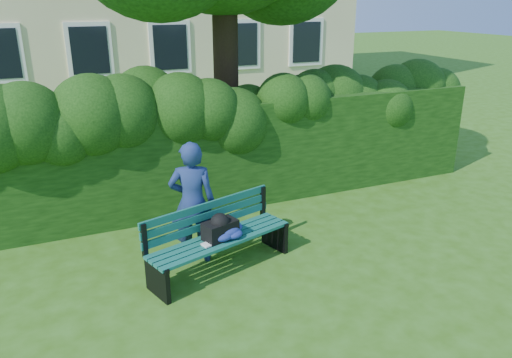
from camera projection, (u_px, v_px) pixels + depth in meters
name	position (u px, v px, depth m)	size (l,w,h in m)	color
ground	(273.00, 255.00, 7.09)	(80.00, 80.00, 0.00)	#305910
hedge	(219.00, 153.00, 8.68)	(10.00, 1.00, 1.80)	black
park_bench	(220.00, 234.00, 6.58)	(2.10, 1.12, 0.89)	#10534D
man_reading	(192.00, 203.00, 6.70)	(0.62, 0.41, 1.70)	navy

